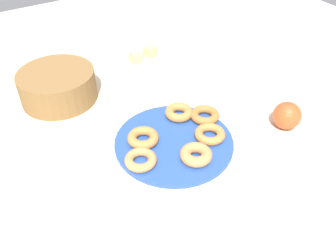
{
  "coord_description": "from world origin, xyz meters",
  "views": [
    {
      "loc": [
        -0.4,
        -0.61,
        0.66
      ],
      "look_at": [
        0.0,
        0.03,
        0.04
      ],
      "focal_mm": 38.73,
      "sensor_mm": 36.0,
      "label": 1
    }
  ],
  "objects": [
    {
      "name": "apple",
      "position": [
        0.31,
        -0.1,
        0.04
      ],
      "size": [
        0.08,
        0.08,
        0.08
      ],
      "primitive_type": "sphere",
      "color": "#CC4C23",
      "rests_on": "ground_plane"
    },
    {
      "name": "donut_4",
      "position": [
        0.07,
        0.08,
        0.03
      ],
      "size": [
        0.09,
        0.09,
        0.03
      ],
      "primitive_type": "torus",
      "rotation": [
        0.0,
        0.0,
        3.22
      ],
      "color": "#BC7A3D",
      "rests_on": "donut_plate"
    },
    {
      "name": "ground_plane",
      "position": [
        0.0,
        0.0,
        0.0
      ],
      "size": [
        2.4,
        2.4,
        0.0
      ],
      "primitive_type": "plane",
      "color": "beige"
    },
    {
      "name": "donut_plate",
      "position": [
        0.0,
        0.0,
        0.01
      ],
      "size": [
        0.32,
        0.32,
        0.01
      ],
      "primitive_type": "cylinder",
      "color": "#284C9E",
      "rests_on": "ground_plane"
    },
    {
      "name": "donut_5",
      "position": [
        0.09,
        -0.04,
        0.02
      ],
      "size": [
        0.1,
        0.1,
        0.02
      ],
      "primitive_type": "torus",
      "rotation": [
        0.0,
        0.0,
        4.96
      ],
      "color": "#BC7A3D",
      "rests_on": "donut_plate"
    },
    {
      "name": "donut_3",
      "position": [
        -0.12,
        -0.03,
        0.02
      ],
      "size": [
        0.11,
        0.11,
        0.02
      ],
      "primitive_type": "torus",
      "rotation": [
        0.0,
        0.0,
        1.04
      ],
      "color": "#C6844C",
      "rests_on": "donut_plate"
    },
    {
      "name": "melon_chunk_left",
      "position": [
        0.09,
        0.38,
        0.06
      ],
      "size": [
        0.04,
        0.04,
        0.04
      ],
      "primitive_type": "cube",
      "rotation": [
        0.0,
        0.0,
        0.08
      ],
      "color": "#DBD67A",
      "rests_on": "fruit_bowl"
    },
    {
      "name": "fruit_bowl",
      "position": [
        0.12,
        0.38,
        0.02
      ],
      "size": [
        0.17,
        0.17,
        0.04
      ],
      "primitive_type": "cylinder",
      "color": "silver",
      "rests_on": "ground_plane"
    },
    {
      "name": "donut_2",
      "position": [
        0.01,
        -0.09,
        0.03
      ],
      "size": [
        0.11,
        0.11,
        0.03
      ],
      "primitive_type": "torus",
      "rotation": [
        0.0,
        0.0,
        4.2
      ],
      "color": "#C6844C",
      "rests_on": "donut_plate"
    },
    {
      "name": "melon_chunk_right",
      "position": [
        0.15,
        0.39,
        0.06
      ],
      "size": [
        0.05,
        0.05,
        0.04
      ],
      "primitive_type": "cube",
      "rotation": [
        0.0,
        0.0,
        0.46
      ],
      "color": "#DBD67A",
      "rests_on": "fruit_bowl"
    },
    {
      "name": "basket",
      "position": [
        -0.19,
        0.37,
        0.05
      ],
      "size": [
        0.25,
        0.25,
        0.1
      ],
      "primitive_type": "cylinder",
      "rotation": [
        0.0,
        0.0,
        3.23
      ],
      "color": "brown",
      "rests_on": "ground_plane"
    },
    {
      "name": "donut_0",
      "position": [
        0.13,
        0.03,
        0.02
      ],
      "size": [
        0.12,
        0.12,
        0.02
      ],
      "primitive_type": "torus",
      "rotation": [
        0.0,
        0.0,
        2.21
      ],
      "color": "#AD6B33",
      "rests_on": "donut_plate"
    },
    {
      "name": "donut_1",
      "position": [
        -0.07,
        0.04,
        0.02
      ],
      "size": [
        0.12,
        0.12,
        0.03
      ],
      "primitive_type": "torus",
      "rotation": [
        0.0,
        0.0,
        0.64
      ],
      "color": "#BC7A3D",
      "rests_on": "donut_plate"
    }
  ]
}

